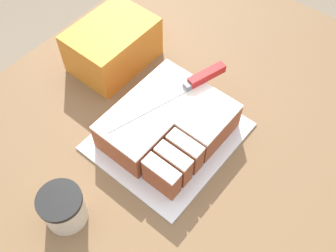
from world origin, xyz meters
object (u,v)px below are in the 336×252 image
object	(u,v)px
cake_board	(168,136)
coffee_cup	(63,208)
cake	(168,124)
storage_box	(113,45)
knife	(195,82)

from	to	relation	value
cake_board	coffee_cup	distance (m)	0.31
cake	storage_box	world-z (taller)	storage_box
cake	storage_box	size ratio (longest dim) A/B	1.20
cake	coffee_cup	distance (m)	0.31
cake_board	knife	world-z (taller)	knife
knife	cake	bearing A→B (deg)	20.52
storage_box	coffee_cup	bearing A→B (deg)	-149.04
cake_board	knife	bearing A→B (deg)	5.50
cake_board	storage_box	world-z (taller)	storage_box
cake	knife	distance (m)	0.12
cake	knife	bearing A→B (deg)	3.80
knife	storage_box	xyz separation A→B (m)	(-0.01, 0.27, -0.03)
knife	storage_box	distance (m)	0.27
coffee_cup	storage_box	bearing A→B (deg)	30.96
cake	coffee_cup	xyz separation A→B (m)	(-0.30, 0.03, -0.00)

